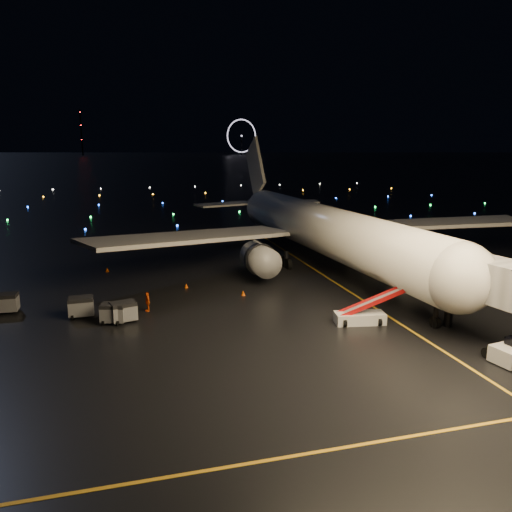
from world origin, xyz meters
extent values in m
plane|color=black|center=(0.00, 300.00, 0.00)|extent=(2000.00, 2000.00, 0.00)
cube|color=gold|center=(12.00, 15.00, 0.01)|extent=(0.25, 80.00, 0.02)
cube|color=gold|center=(-5.00, -10.00, 0.01)|extent=(60.00, 0.25, 0.02)
imported|color=#FF5F13|center=(-8.42, 13.94, 0.90)|extent=(0.66, 1.12, 1.80)
cone|color=#EC5206|center=(1.10, 16.36, 0.26)|extent=(0.47, 0.47, 0.52)
cone|color=#EC5206|center=(4.83, 26.68, 0.26)|extent=(0.55, 0.55, 0.51)
cone|color=#EC5206|center=(-4.07, 20.63, 0.23)|extent=(0.51, 0.51, 0.46)
cone|color=#EC5206|center=(-12.30, 29.92, 0.27)|extent=(0.61, 0.61, 0.54)
cylinder|color=black|center=(-60.00, 740.00, 32.00)|extent=(1.80, 1.80, 64.00)
cube|color=gray|center=(-10.55, 11.62, 0.88)|extent=(2.38, 1.94, 1.76)
cube|color=gray|center=(-11.38, 11.57, 0.85)|extent=(2.30, 1.87, 1.70)
cube|color=gray|center=(-14.13, 13.93, 0.89)|extent=(2.15, 1.54, 1.78)
cube|color=gray|center=(-20.76, 16.91, 0.87)|extent=(2.10, 1.51, 1.74)
camera|label=1|loc=(-10.17, -30.28, 14.78)|focal=35.00mm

